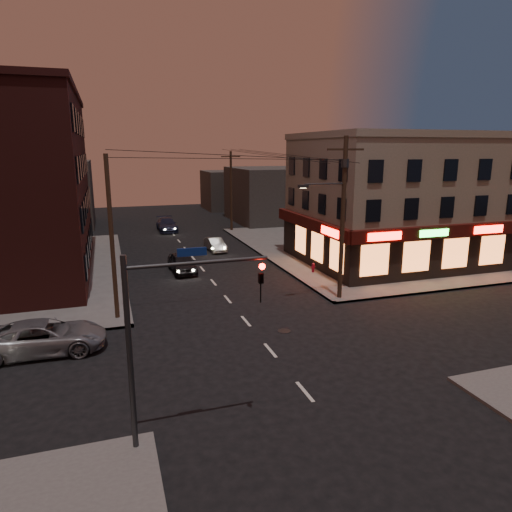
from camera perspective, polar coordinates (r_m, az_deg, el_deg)
name	(u,v)px	position (r m, az deg, el deg)	size (l,w,h in m)	color
ground	(270,350)	(22.22, 1.81, -11.72)	(120.00, 120.00, 0.00)	black
sidewalk_ne	(376,246)	(46.33, 14.82, 1.20)	(24.00, 28.00, 0.15)	#514F4C
pizza_building	(396,199)	(39.82, 17.09, 6.84)	(15.85, 12.85, 10.50)	gray
bg_building_ne_a	(272,195)	(60.93, 2.00, 7.68)	(10.00, 12.00, 7.00)	#3F3D3A
bg_building_nw	(53,194)	(61.45, -23.99, 7.08)	(9.00, 10.00, 8.00)	#3F3D3A
bg_building_ne_b	(230,190)	(73.68, -3.28, 8.24)	(8.00, 8.00, 6.00)	#3F3D3A
utility_pole_main	(341,210)	(28.46, 10.63, 5.71)	(4.20, 0.44, 10.00)	#382619
utility_pole_far	(231,191)	(52.95, -3.13, 8.08)	(0.26, 0.26, 9.00)	#382619
utility_pole_west	(112,239)	(25.85, -17.58, 2.08)	(0.24, 0.24, 9.00)	#382619
traffic_signal	(163,324)	(14.37, -11.57, -8.34)	(4.49, 0.32, 6.47)	#333538
suv_cross	(44,337)	(23.89, -24.98, -9.16)	(2.59, 5.61, 1.56)	gray
sedan_near	(182,263)	(35.92, -9.23, -0.84)	(1.77, 4.40, 1.50)	black
sedan_mid	(215,244)	(43.09, -5.12, 1.44)	(1.30, 3.74, 1.23)	slate
sedan_far	(167,225)	(54.46, -11.09, 3.87)	(2.12, 5.21, 1.51)	#1C2038
fire_hydrant	(313,267)	(35.25, 7.15, -1.40)	(0.32, 0.32, 0.71)	maroon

